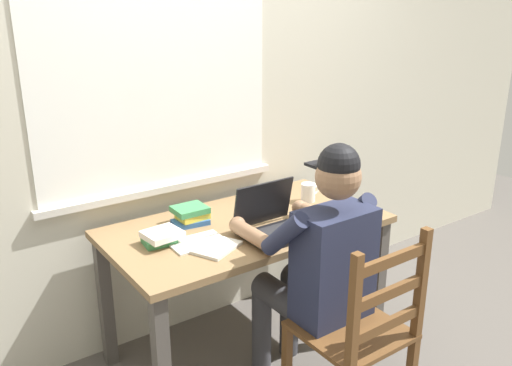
% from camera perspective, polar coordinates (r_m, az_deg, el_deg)
% --- Properties ---
extents(ground_plane, '(8.00, 8.00, 0.00)m').
position_cam_1_polar(ground_plane, '(3.04, -0.94, -17.22)').
color(ground_plane, '#56514C').
extents(back_wall, '(6.00, 0.08, 2.60)m').
position_cam_1_polar(back_wall, '(2.89, -6.29, 8.92)').
color(back_wall, beige).
rests_on(back_wall, ground).
extents(desk, '(1.38, 0.74, 0.74)m').
position_cam_1_polar(desk, '(2.71, -1.01, -6.20)').
color(desk, olive).
rests_on(desk, ground).
extents(seated_person, '(0.50, 0.60, 1.25)m').
position_cam_1_polar(seated_person, '(2.42, 6.53, -8.24)').
color(seated_person, '#232842').
rests_on(seated_person, ground).
extents(wooden_chair, '(0.42, 0.42, 0.95)m').
position_cam_1_polar(wooden_chair, '(2.36, 11.01, -15.54)').
color(wooden_chair, brown).
rests_on(wooden_chair, ground).
extents(laptop, '(0.33, 0.28, 0.23)m').
position_cam_1_polar(laptop, '(2.55, 1.87, -4.12)').
color(laptop, black).
rests_on(laptop, desk).
extents(computer_mouse, '(0.06, 0.10, 0.03)m').
position_cam_1_polar(computer_mouse, '(2.68, 6.31, -3.95)').
color(computer_mouse, black).
rests_on(computer_mouse, desk).
extents(coffee_mug_white, '(0.12, 0.08, 0.10)m').
position_cam_1_polar(coffee_mug_white, '(2.96, 5.62, -1.00)').
color(coffee_mug_white, white).
rests_on(coffee_mug_white, desk).
extents(coffee_mug_dark, '(0.12, 0.08, 0.10)m').
position_cam_1_polar(coffee_mug_dark, '(2.76, 0.37, -2.41)').
color(coffee_mug_dark, '#2D384C').
rests_on(coffee_mug_dark, desk).
extents(book_stack_main, '(0.19, 0.15, 0.09)m').
position_cam_1_polar(book_stack_main, '(2.67, -6.96, -3.41)').
color(book_stack_main, '#2D5B9E').
rests_on(book_stack_main, desk).
extents(book_stack_side, '(0.18, 0.16, 0.06)m').
position_cam_1_polar(book_stack_side, '(2.48, -10.11, -5.68)').
color(book_stack_side, '#38844C').
rests_on(book_stack_side, desk).
extents(paper_pile_near_laptop, '(0.26, 0.17, 0.01)m').
position_cam_1_polar(paper_pile_near_laptop, '(2.47, -6.26, -6.30)').
color(paper_pile_near_laptop, silver).
rests_on(paper_pile_near_laptop, desk).
extents(paper_pile_back_corner, '(0.25, 0.25, 0.01)m').
position_cam_1_polar(paper_pile_back_corner, '(2.85, 10.59, -2.95)').
color(paper_pile_back_corner, silver).
rests_on(paper_pile_back_corner, desk).
extents(paper_pile_side, '(0.25, 0.22, 0.01)m').
position_cam_1_polar(paper_pile_side, '(2.41, -4.21, -6.86)').
color(paper_pile_side, silver).
rests_on(paper_pile_side, desk).
extents(landscape_photo_print, '(0.15, 0.13, 0.00)m').
position_cam_1_polar(landscape_photo_print, '(3.02, 1.43, -1.54)').
color(landscape_photo_print, '#7A4293').
rests_on(landscape_photo_print, desk).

